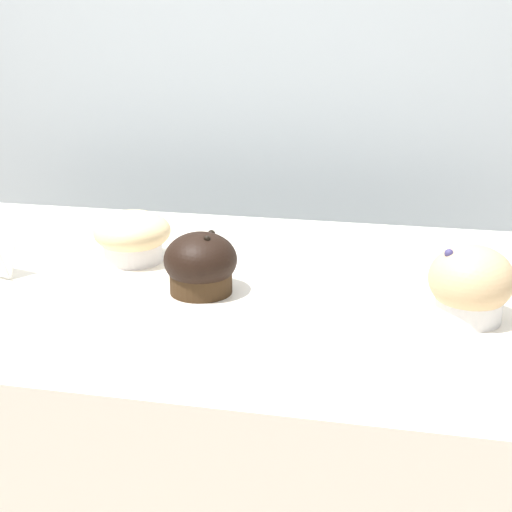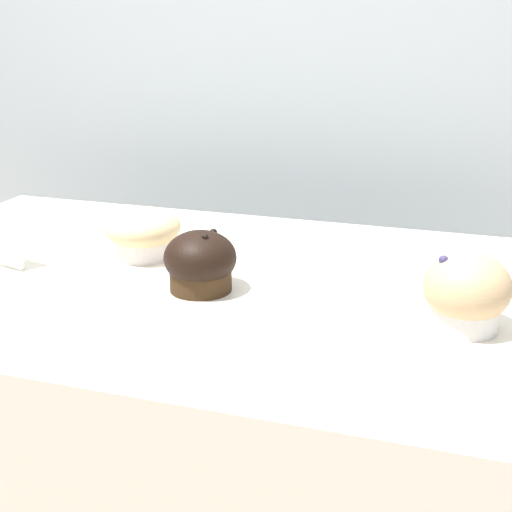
# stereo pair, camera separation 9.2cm
# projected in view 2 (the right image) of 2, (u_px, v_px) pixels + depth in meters

# --- Properties ---
(wall_back) EXTENTS (3.20, 0.10, 1.80)m
(wall_back) POSITION_uv_depth(u_px,v_px,m) (300.00, 207.00, 1.54)
(wall_back) COLOR #A8B2B7
(wall_back) RESTS_ON ground
(muffin_front_center) EXTENTS (0.11, 0.11, 0.07)m
(muffin_front_center) POSITION_uv_depth(u_px,v_px,m) (143.00, 232.00, 1.04)
(muffin_front_center) COLOR white
(muffin_front_center) RESTS_ON display_counter
(muffin_back_left) EXTENTS (0.10, 0.10, 0.09)m
(muffin_back_left) POSITION_uv_depth(u_px,v_px,m) (467.00, 293.00, 0.80)
(muffin_back_left) COLOR silver
(muffin_back_left) RESTS_ON display_counter
(muffin_back_right) EXTENTS (0.09, 0.09, 0.08)m
(muffin_back_right) POSITION_uv_depth(u_px,v_px,m) (200.00, 263.00, 0.92)
(muffin_back_right) COLOR #362413
(muffin_back_right) RESTS_ON display_counter
(price_card) EXTENTS (0.06, 0.05, 0.06)m
(price_card) POSITION_uv_depth(u_px,v_px,m) (8.00, 247.00, 1.00)
(price_card) COLOR white
(price_card) RESTS_ON display_counter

